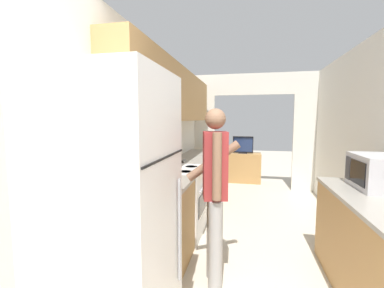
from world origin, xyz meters
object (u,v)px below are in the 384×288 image
at_px(microwave, 377,172).
at_px(range_oven, 179,200).
at_px(tv_cabinet, 243,167).
at_px(knife, 183,161).
at_px(person, 215,192).
at_px(refrigerator, 112,218).
at_px(television, 243,145).

bearing_deg(microwave, range_oven, 164.40).
height_order(tv_cabinet, knife, knife).
bearing_deg(knife, person, -84.93).
distance_m(person, knife, 1.61).
xyz_separation_m(range_oven, microwave, (2.06, -0.57, 0.59)).
height_order(range_oven, knife, range_oven).
xyz_separation_m(microwave, tv_cabinet, (-1.29, 3.63, -0.69)).
bearing_deg(knife, refrigerator, -106.29).
relative_size(microwave, tv_cabinet, 0.63).
relative_size(person, tv_cabinet, 1.90).
height_order(refrigerator, person, refrigerator).
relative_size(refrigerator, knife, 5.66).
distance_m(refrigerator, person, 1.02).
xyz_separation_m(refrigerator, range_oven, (-0.05, 1.81, -0.46)).
bearing_deg(refrigerator, tv_cabinet, 81.61).
relative_size(microwave, television, 1.12).
bearing_deg(television, person, -92.53).
relative_size(microwave, knife, 1.67).
bearing_deg(refrigerator, television, 81.54).
height_order(range_oven, microwave, microwave).
relative_size(refrigerator, range_oven, 1.78).
height_order(refrigerator, television, refrigerator).
relative_size(person, television, 3.39).
relative_size(tv_cabinet, television, 1.78).
xyz_separation_m(person, tv_cabinet, (0.18, 4.01, -0.52)).
height_order(refrigerator, microwave, refrigerator).
distance_m(range_oven, microwave, 2.22).
bearing_deg(range_oven, television, 75.70).
xyz_separation_m(person, microwave, (1.46, 0.38, 0.17)).
distance_m(microwave, television, 3.82).
xyz_separation_m(range_oven, person, (0.59, -0.95, 0.42)).
bearing_deg(tv_cabinet, refrigerator, -98.39).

